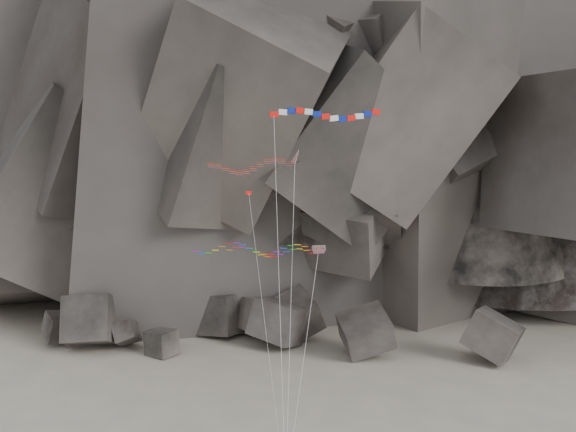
# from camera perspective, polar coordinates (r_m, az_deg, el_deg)

# --- Properties ---
(headland) EXTENTS (110.00, 70.00, 84.00)m
(headland) POSITION_cam_1_polar(r_m,az_deg,el_deg) (125.43, 1.99, 12.41)
(headland) COLOR #595049
(headland) RESTS_ON ground
(boulder_field) EXTENTS (68.14, 17.67, 9.18)m
(boulder_field) POSITION_cam_1_polar(r_m,az_deg,el_deg) (93.55, -3.62, -9.97)
(boulder_field) COLOR #47423F
(boulder_field) RESTS_ON ground
(delta_kite) EXTENTS (8.90, 11.37, 26.76)m
(delta_kite) POSITION_cam_1_polar(r_m,az_deg,el_deg) (58.20, -3.65, 4.50)
(delta_kite) COLOR red
(delta_kite) RESTS_ON ground
(banner_kite) EXTENTS (9.78, 11.54, 30.36)m
(banner_kite) POSITION_cam_1_polar(r_m,az_deg,el_deg) (57.30, 3.30, 8.82)
(banner_kite) COLOR red
(banner_kite) RESTS_ON ground
(parafoil_kite) EXTENTS (12.02, 6.99, 18.70)m
(parafoil_kite) POSITION_cam_1_polar(r_m,az_deg,el_deg) (55.26, -3.29, -2.95)
(parafoil_kite) COLOR #D8A20C
(parafoil_kite) RESTS_ON ground
(pennant_kite) EXTENTS (4.23, 8.59, 23.03)m
(pennant_kite) POSITION_cam_1_polar(r_m,az_deg,el_deg) (55.10, -2.76, -4.27)
(pennant_kite) COLOR red
(pennant_kite) RESTS_ON ground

